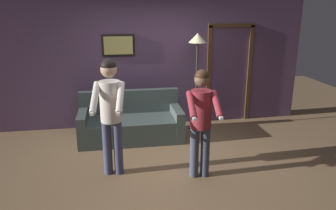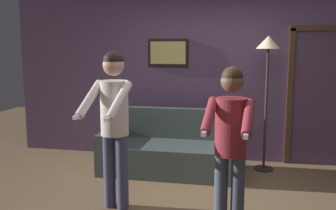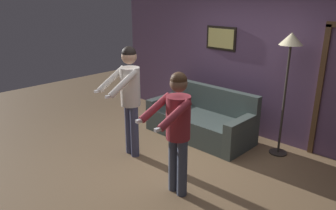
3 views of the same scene
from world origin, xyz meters
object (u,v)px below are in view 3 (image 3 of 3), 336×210
Objects in this scene: torchiere_lamp at (290,54)px; person_standing_left at (129,92)px; couch at (201,121)px; person_standing_right at (177,124)px.

torchiere_lamp is 2.44m from person_standing_left.
person_standing_left reaches higher than couch.
torchiere_lamp is at bearing 44.89° from person_standing_left.
couch is at bearing 75.79° from person_standing_left.
torchiere_lamp reaches higher than person_standing_left.
person_standing_right reaches higher than couch.
person_standing_left reaches higher than person_standing_right.
couch is 1.98m from person_standing_right.
person_standing_left is 1.08× the size of person_standing_right.
person_standing_left is 1.28m from person_standing_right.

